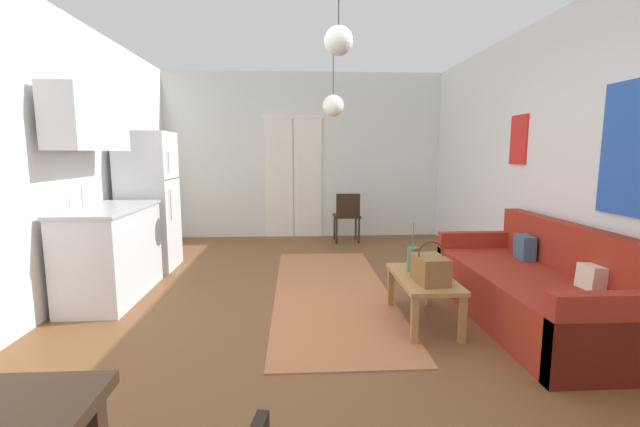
# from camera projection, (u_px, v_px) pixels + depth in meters

# --- Properties ---
(ground_plane) EXTENTS (5.26, 8.08, 0.10)m
(ground_plane) POSITION_uv_depth(u_px,v_px,m) (313.00, 324.00, 3.74)
(ground_plane) COLOR brown
(wall_back) EXTENTS (4.86, 0.13, 2.78)m
(wall_back) POSITION_uv_depth(u_px,v_px,m) (304.00, 157.00, 7.28)
(wall_back) COLOR silver
(wall_back) RESTS_ON ground_plane
(wall_right) EXTENTS (0.12, 7.68, 2.78)m
(wall_right) POSITION_uv_depth(u_px,v_px,m) (588.00, 159.00, 3.67)
(wall_right) COLOR silver
(wall_right) RESTS_ON ground_plane
(wall_left) EXTENTS (0.12, 7.68, 2.78)m
(wall_left) POSITION_uv_depth(u_px,v_px,m) (16.00, 160.00, 3.41)
(wall_left) COLOR white
(wall_left) RESTS_ON ground_plane
(area_rug) EXTENTS (1.17, 3.31, 0.01)m
(area_rug) POSITION_uv_depth(u_px,v_px,m) (331.00, 291.00, 4.46)
(area_rug) COLOR #B26B42
(area_rug) RESTS_ON ground_plane
(couch) EXTENTS (0.88, 2.11, 0.85)m
(couch) POSITION_uv_depth(u_px,v_px,m) (537.00, 291.00, 3.63)
(couch) COLOR maroon
(couch) RESTS_ON ground_plane
(coffee_table) EXTENTS (0.45, 0.90, 0.41)m
(coffee_table) POSITION_uv_depth(u_px,v_px,m) (423.00, 283.00, 3.62)
(coffee_table) COLOR #A87542
(coffee_table) RESTS_ON ground_plane
(bamboo_vase) EXTENTS (0.10, 0.10, 0.43)m
(bamboo_vase) POSITION_uv_depth(u_px,v_px,m) (413.00, 259.00, 3.75)
(bamboo_vase) COLOR #47704C
(bamboo_vase) RESTS_ON coffee_table
(handbag) EXTENTS (0.25, 0.35, 0.34)m
(handbag) POSITION_uv_depth(u_px,v_px,m) (430.00, 269.00, 3.42)
(handbag) COLOR brown
(handbag) RESTS_ON coffee_table
(refrigerator) EXTENTS (0.62, 0.65, 1.70)m
(refrigerator) POSITION_uv_depth(u_px,v_px,m) (149.00, 201.00, 5.27)
(refrigerator) COLOR white
(refrigerator) RESTS_ON ground_plane
(kitchen_counter) EXTENTS (0.60, 1.29, 2.04)m
(kitchen_counter) POSITION_uv_depth(u_px,v_px,m) (106.00, 222.00, 4.20)
(kitchen_counter) COLOR silver
(kitchen_counter) RESTS_ON ground_plane
(accent_chair) EXTENTS (0.42, 0.40, 0.80)m
(accent_chair) POSITION_uv_depth(u_px,v_px,m) (347.00, 214.00, 6.87)
(accent_chair) COLOR black
(accent_chair) RESTS_ON ground_plane
(pendant_lamp_near) EXTENTS (0.21, 0.21, 0.64)m
(pendant_lamp_near) POSITION_uv_depth(u_px,v_px,m) (339.00, 41.00, 3.05)
(pendant_lamp_near) COLOR black
(pendant_lamp_far) EXTENTS (0.26, 0.26, 0.91)m
(pendant_lamp_far) POSITION_uv_depth(u_px,v_px,m) (333.00, 106.00, 5.04)
(pendant_lamp_far) COLOR black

